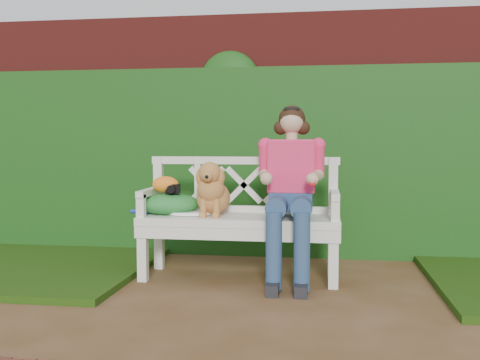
# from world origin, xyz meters

# --- Properties ---
(ground) EXTENTS (60.00, 60.00, 0.00)m
(ground) POSITION_xyz_m (0.00, 0.00, 0.00)
(ground) COLOR #543316
(brick_wall) EXTENTS (10.00, 0.30, 2.20)m
(brick_wall) POSITION_xyz_m (0.00, 1.90, 1.10)
(brick_wall) COLOR maroon
(brick_wall) RESTS_ON ground
(ivy_hedge) EXTENTS (10.00, 0.18, 1.70)m
(ivy_hedge) POSITION_xyz_m (0.00, 1.68, 0.85)
(ivy_hedge) COLOR #16540F
(ivy_hedge) RESTS_ON ground
(garden_bench) EXTENTS (1.62, 0.70, 0.48)m
(garden_bench) POSITION_xyz_m (-0.31, 0.80, 0.24)
(garden_bench) COLOR white
(garden_bench) RESTS_ON ground
(seated_woman) EXTENTS (0.65, 0.79, 1.24)m
(seated_woman) POSITION_xyz_m (0.07, 0.78, 0.62)
(seated_woman) COLOR #DA4A4A
(seated_woman) RESTS_ON ground
(dog) EXTENTS (0.33, 0.41, 0.42)m
(dog) POSITION_xyz_m (-0.52, 0.78, 0.69)
(dog) COLOR #AD7147
(dog) RESTS_ON garden_bench
(tennis_racket) EXTENTS (0.70, 0.35, 0.03)m
(tennis_racket) POSITION_xyz_m (-0.73, 0.79, 0.50)
(tennis_racket) COLOR white
(tennis_racket) RESTS_ON garden_bench
(green_bag) EXTENTS (0.58, 0.51, 0.16)m
(green_bag) POSITION_xyz_m (-0.88, 0.81, 0.56)
(green_bag) COLOR #166714
(green_bag) RESTS_ON garden_bench
(camera_item) EXTENTS (0.12, 0.10, 0.07)m
(camera_item) POSITION_xyz_m (-0.83, 0.79, 0.68)
(camera_item) COLOR black
(camera_item) RESTS_ON green_bag
(baseball_glove) EXTENTS (0.22, 0.18, 0.13)m
(baseball_glove) POSITION_xyz_m (-0.90, 0.80, 0.71)
(baseball_glove) COLOR orange
(baseball_glove) RESTS_ON green_bag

